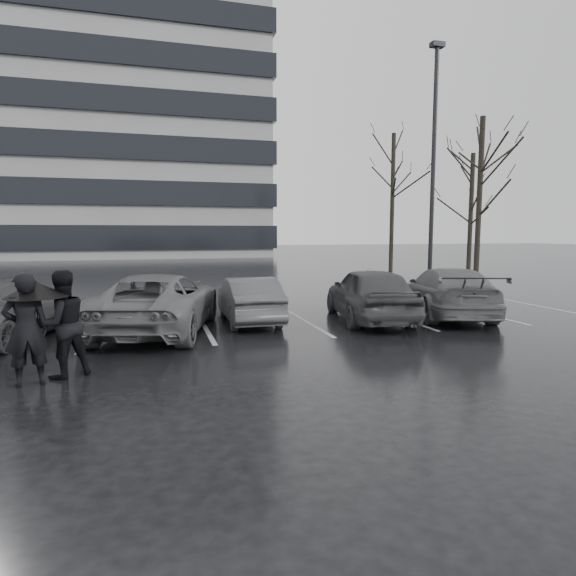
% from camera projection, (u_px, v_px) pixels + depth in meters
% --- Properties ---
extents(ground, '(160.00, 160.00, 0.00)m').
position_uv_depth(ground, '(310.00, 340.00, 11.14)').
color(ground, black).
rests_on(ground, ground).
extents(car_main, '(2.51, 4.71, 1.52)m').
position_uv_depth(car_main, '(370.00, 293.00, 13.50)').
color(car_main, black).
rests_on(car_main, ground).
extents(car_west_a, '(1.38, 3.81, 1.25)m').
position_uv_depth(car_west_a, '(249.00, 299.00, 13.31)').
color(car_west_a, '#29292C').
rests_on(car_west_a, ground).
extents(car_west_b, '(3.68, 5.68, 1.46)m').
position_uv_depth(car_west_b, '(158.00, 302.00, 12.03)').
color(car_west_b, '#454547').
rests_on(car_west_b, ground).
extents(car_west_c, '(3.33, 5.24, 1.41)m').
position_uv_depth(car_west_c, '(4.00, 309.00, 11.16)').
color(car_west_c, black).
rests_on(car_west_c, ground).
extents(car_east, '(3.45, 5.33, 1.44)m').
position_uv_depth(car_east, '(447.00, 292.00, 14.23)').
color(car_east, '#454547').
rests_on(car_east, ground).
extents(pedestrian_left, '(0.76, 0.59, 1.85)m').
position_uv_depth(pedestrian_left, '(26.00, 329.00, 7.72)').
color(pedestrian_left, black).
rests_on(pedestrian_left, ground).
extents(pedestrian_right, '(1.13, 1.06, 1.84)m').
position_uv_depth(pedestrian_right, '(62.00, 324.00, 8.17)').
color(pedestrian_right, black).
rests_on(pedestrian_right, ground).
extents(umbrella, '(1.00, 1.00, 1.69)m').
position_uv_depth(umbrella, '(36.00, 290.00, 7.88)').
color(umbrella, black).
rests_on(umbrella, ground).
extents(lamp_post, '(0.54, 0.54, 9.87)m').
position_uv_depth(lamp_post, '(433.00, 181.00, 19.43)').
color(lamp_post, gray).
rests_on(lamp_post, ground).
extents(stall_stripes, '(19.72, 5.00, 0.00)m').
position_uv_depth(stall_stripes, '(255.00, 322.00, 13.31)').
color(stall_stripes, '#A7A7AA').
rests_on(stall_stripes, ground).
extents(tree_east, '(0.26, 0.26, 8.00)m').
position_uv_depth(tree_east, '(479.00, 201.00, 23.47)').
color(tree_east, black).
rests_on(tree_east, ground).
extents(tree_ne, '(0.26, 0.26, 7.00)m').
position_uv_depth(tree_ne, '(471.00, 214.00, 28.03)').
color(tree_ne, black).
rests_on(tree_ne, ground).
extents(tree_north, '(0.26, 0.26, 8.50)m').
position_uv_depth(tree_north, '(392.00, 203.00, 29.87)').
color(tree_north, black).
rests_on(tree_north, ground).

